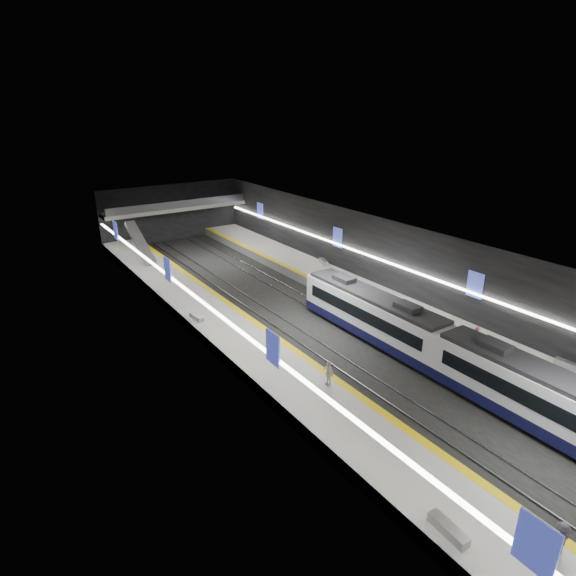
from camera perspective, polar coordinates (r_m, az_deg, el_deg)
ground at (r=42.86m, az=3.84°, el=-4.72°), size 70.00×70.00×0.00m
ceiling at (r=40.02m, az=4.12°, el=5.64°), size 20.00×70.00×0.04m
wall_left at (r=36.44m, az=-8.61°, el=-2.84°), size 0.04×70.00×8.00m
wall_right at (r=47.73m, az=13.55°, el=2.65°), size 0.04×70.00×8.00m
wall_back at (r=71.10m, az=-13.65°, el=8.67°), size 20.00×0.04×8.00m
platform_left at (r=38.96m, az=-5.00°, el=-6.73°), size 5.00×70.00×1.00m
tile_surface_left at (r=38.73m, az=-5.02°, el=-6.07°), size 5.00×70.00×0.02m
tactile_strip_left at (r=39.70m, az=-2.24°, el=-5.26°), size 0.60×70.00×0.02m
platform_right at (r=47.23m, az=11.11°, el=-1.89°), size 5.00×70.00×1.00m
tile_surface_right at (r=47.04m, az=11.15°, el=-1.31°), size 5.00×70.00×0.02m
tactile_strip_right at (r=45.60m, az=9.18°, el=-1.90°), size 0.60×70.00×0.02m
rails at (r=42.83m, az=3.84°, el=-4.65°), size 6.52×70.00×0.12m
train at (r=36.41m, az=18.07°, el=-6.89°), size 2.69×30.04×3.60m
ad_posters at (r=41.84m, az=3.16°, el=1.33°), size 19.94×53.50×2.20m
cove_light_left at (r=36.60m, az=-8.31°, el=-3.06°), size 0.25×68.60×0.12m
cove_light_right at (r=47.65m, az=13.37°, el=2.39°), size 0.25×68.60×0.12m
mezzanine_bridge at (r=68.99m, az=-13.10°, el=9.23°), size 20.00×3.00×1.50m
escalator at (r=60.77m, az=-17.13°, el=5.18°), size 1.20×7.50×3.92m
bench_left_near at (r=24.54m, az=18.47°, el=-25.50°), size 0.68×2.03×0.49m
bench_left_far at (r=42.65m, az=-10.80°, el=-3.41°), size 0.69×1.76×0.42m
bench_right_near at (r=40.03m, az=30.23°, el=-7.84°), size 0.58×1.80×0.43m
bench_right_far at (r=56.52m, az=4.24°, el=3.13°), size 1.14×1.95×0.46m
passenger_right_a at (r=39.56m, az=21.37°, el=-5.50°), size 0.61×0.76×1.80m
passenger_left_a at (r=32.53m, az=4.81°, el=-10.03°), size 0.44×1.03×1.73m
passenger_left_b at (r=25.14m, az=29.59°, el=-24.45°), size 1.11×0.76×1.59m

